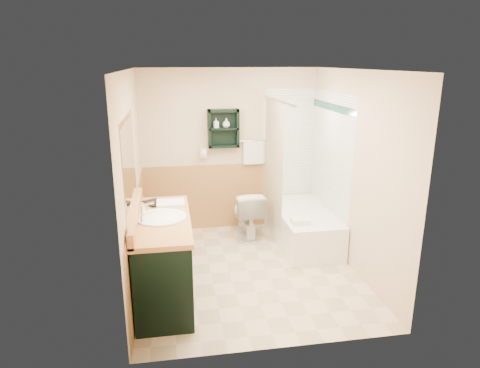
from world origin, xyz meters
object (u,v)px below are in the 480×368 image
object	(u,v)px
toilet	(247,214)
vanity_book	(146,195)
hair_dryer	(203,153)
soap_bottle_b	(226,124)
wall_shelf	(223,129)
vanity	(164,258)
soap_bottle_a	(216,126)
bathtub	(303,227)

from	to	relation	value
toilet	vanity_book	world-z (taller)	vanity_book
hair_dryer	soap_bottle_b	size ratio (longest dim) A/B	1.80
wall_shelf	soap_bottle_b	distance (m)	0.08
wall_shelf	vanity	bearing A→B (deg)	-115.73
hair_dryer	toilet	size ratio (longest dim) A/B	0.34
hair_dryer	soap_bottle_a	size ratio (longest dim) A/B	1.75
toilet	vanity_book	size ratio (longest dim) A/B	2.93
hair_dryer	soap_bottle_a	distance (m)	0.44
vanity_book	soap_bottle_b	bearing A→B (deg)	21.59
vanity	bathtub	bearing A→B (deg)	31.15
vanity_book	wall_shelf	bearing A→B (deg)	22.75
vanity_book	soap_bottle_a	distance (m)	1.80
toilet	vanity_book	distance (m)	1.85
vanity	bathtub	distance (m)	2.25
wall_shelf	vanity	xyz separation A→B (m)	(-0.89, -1.86, -1.09)
toilet	soap_bottle_b	bearing A→B (deg)	-58.09
wall_shelf	soap_bottle_a	size ratio (longest dim) A/B	4.00
hair_dryer	bathtub	bearing A→B (deg)	-28.59
wall_shelf	soap_bottle_b	bearing A→B (deg)	-6.83
vanity_book	soap_bottle_a	size ratio (longest dim) A/B	1.77
wall_shelf	bathtub	distance (m)	1.80
toilet	soap_bottle_a	xyz separation A→B (m)	(-0.39, 0.35, 1.25)
wall_shelf	vanity	size ratio (longest dim) A/B	0.38
vanity	soap_bottle_a	size ratio (longest dim) A/B	10.62
soap_bottle_a	soap_bottle_b	size ratio (longest dim) A/B	1.03
vanity_book	vanity	bearing A→B (deg)	-99.69
hair_dryer	soap_bottle_b	world-z (taller)	soap_bottle_b
wall_shelf	soap_bottle_b	world-z (taller)	wall_shelf
bathtub	soap_bottle_a	bearing A→B (deg)	148.54
soap_bottle_a	soap_bottle_b	xyz separation A→B (m)	(0.15, 0.00, 0.02)
vanity_book	bathtub	bearing A→B (deg)	-11.35
bathtub	soap_bottle_a	distance (m)	1.90
bathtub	soap_bottle_b	xyz separation A→B (m)	(-0.98, 0.69, 1.38)
vanity	bathtub	size ratio (longest dim) A/B	0.97
vanity_book	soap_bottle_b	world-z (taller)	soap_bottle_b
bathtub	soap_bottle_a	size ratio (longest dim) A/B	10.92
wall_shelf	vanity_book	distance (m)	1.85
hair_dryer	soap_bottle_b	distance (m)	0.54
wall_shelf	hair_dryer	distance (m)	0.46
hair_dryer	soap_bottle_b	xyz separation A→B (m)	(0.34, -0.03, 0.42)
vanity_book	soap_bottle_b	xyz separation A→B (m)	(1.10, 1.42, 0.57)
soap_bottle_a	vanity	bearing A→B (deg)	-113.07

